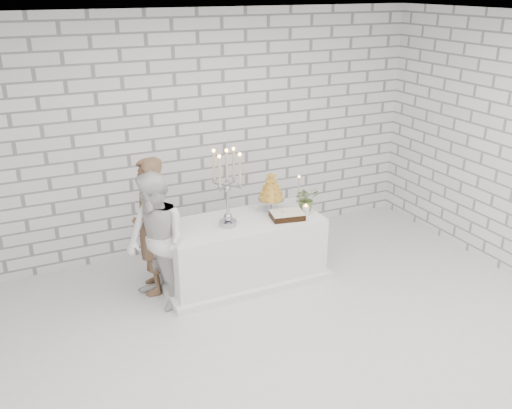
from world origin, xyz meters
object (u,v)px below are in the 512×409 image
bride (156,242)px  croquembouche (271,191)px  candelabra (227,188)px  cake_table (243,250)px  groom (150,227)px

bride → croquembouche: size_ratio=3.05×
croquembouche → candelabra: bearing=-164.4°
bride → candelabra: size_ratio=1.69×
candelabra → croquembouche: 0.68m
cake_table → candelabra: bearing=-164.7°
groom → croquembouche: groom is taller
bride → croquembouche: bride is taller
cake_table → groom: groom is taller
bride → candelabra: candelabra is taller
cake_table → croquembouche: bearing=15.8°
candelabra → bride: bearing=-175.5°
candelabra → croquembouche: size_ratio=1.80×
groom → bride: size_ratio=1.05×
bride → groom: bearing=159.0°
cake_table → groom: bearing=168.1°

